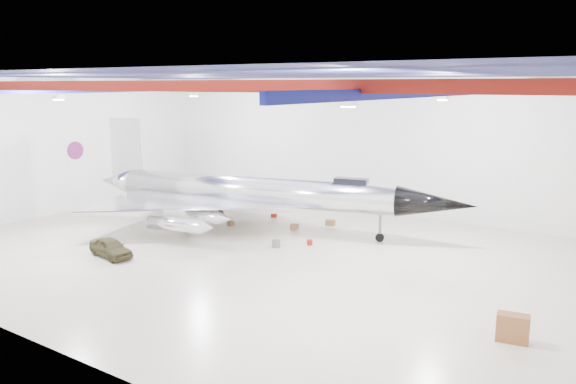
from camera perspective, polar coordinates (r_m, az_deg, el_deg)
The scene contains 16 objects.
floor at distance 35.94m, azimuth -3.94°, elevation -6.09°, with size 40.00×40.00×0.00m, color beige.
wall_back at distance 47.39m, azimuth 7.15°, elevation 4.77°, with size 40.00×40.00×0.00m, color silver.
wall_left at distance 49.51m, azimuth -22.74°, elevation 4.27°, with size 30.00×30.00×0.00m, color silver.
ceiling at distance 34.38m, azimuth -4.19°, elevation 11.73°, with size 40.00×40.00×0.00m, color #0A0F38.
ceiling_structure at distance 34.38m, azimuth -4.17°, elevation 10.61°, with size 39.50×29.50×1.08m.
wall_roundel at distance 50.63m, azimuth -20.78°, elevation 3.97°, with size 1.50×1.50×0.10m, color #B21414.
jet_aircraft at distance 40.78m, azimuth -3.58°, elevation -0.28°, with size 28.63×19.86×7.90m.
jeep at distance 36.35m, azimuth -17.56°, elevation -5.42°, with size 1.39×3.45×1.18m, color #3A361D.
desk at distance 25.53m, azimuth 21.86°, elevation -12.71°, with size 1.29×0.65×1.19m, color brown.
crate_ply at distance 42.53m, azimuth -5.85°, elevation -3.22°, with size 0.44×0.35×0.31m, color olive.
toolbox_red at distance 44.93m, azimuth -1.42°, elevation -2.40°, with size 0.43×0.35×0.30m, color maroon.
engine_drum at distance 36.77m, azimuth -1.22°, elevation -5.28°, with size 0.54×0.54×0.48m, color #59595B.
parts_bin at distance 42.46m, azimuth 4.32°, elevation -3.12°, with size 0.64×0.51×0.44m, color olive.
crate_small at distance 46.15m, azimuth -8.43°, elevation -2.20°, with size 0.35×0.28×0.24m, color #59595B.
tool_chest at distance 37.35m, azimuth 2.23°, elevation -5.13°, with size 0.39×0.39×0.35m, color maroon.
oil_barrel at distance 41.28m, azimuth 0.66°, elevation -3.54°, with size 0.55×0.44×0.38m, color olive.
Camera 1 is at (21.10, -27.14, 10.47)m, focal length 35.00 mm.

